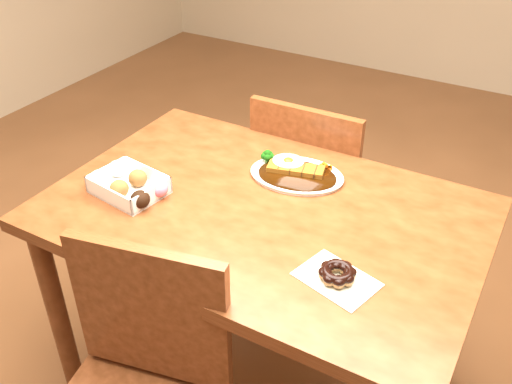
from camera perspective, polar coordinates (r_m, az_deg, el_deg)
The scene contains 6 objects.
ground at distance 2.11m, azimuth 0.51°, elevation -18.46°, with size 6.00×6.00×0.00m, color brown.
table at distance 1.65m, azimuth 0.62°, elevation -4.44°, with size 1.20×0.80×0.75m.
chair_far at distance 2.17m, azimuth 5.89°, elevation 0.15°, with size 0.43×0.43×0.87m.
katsu_curry_plate at distance 1.72m, azimuth 3.97°, elevation 1.97°, with size 0.31×0.25×0.06m.
donut_box at distance 1.68m, azimuth -12.62°, elevation 0.77°, with size 0.24×0.18×0.06m.
pon_de_ring at distance 1.36m, azimuth 8.13°, elevation -8.10°, with size 0.21×0.17×0.04m.
Camera 1 is at (0.63, -1.13, 1.67)m, focal length 40.00 mm.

